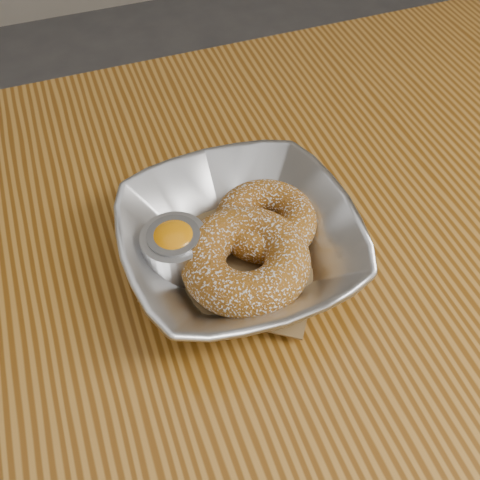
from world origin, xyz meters
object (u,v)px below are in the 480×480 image
object	(u,v)px
table	(326,333)
donut_back	(266,221)
donut_front	(245,260)
ramekin	(175,248)
serving_bowl	(240,243)

from	to	relation	value
table	donut_back	bearing A→B (deg)	125.61
donut_front	table	bearing A→B (deg)	-17.64
donut_front	ramekin	xyz separation A→B (m)	(-0.05, 0.03, 0.00)
serving_bowl	donut_front	xyz separation A→B (m)	(-0.00, -0.02, 0.00)
table	donut_front	bearing A→B (deg)	162.36
serving_bowl	donut_front	bearing A→B (deg)	-98.88
ramekin	donut_front	bearing A→B (deg)	-30.90
serving_bowl	donut_back	xyz separation A→B (m)	(0.03, 0.02, 0.00)
table	donut_front	world-z (taller)	donut_front
donut_front	ramekin	world-z (taller)	ramekin
ramekin	donut_back	bearing A→B (deg)	4.72
donut_back	ramekin	distance (m)	0.09
donut_back	donut_front	bearing A→B (deg)	-131.45
serving_bowl	donut_back	world-z (taller)	serving_bowl
ramekin	table	bearing A→B (deg)	-23.23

